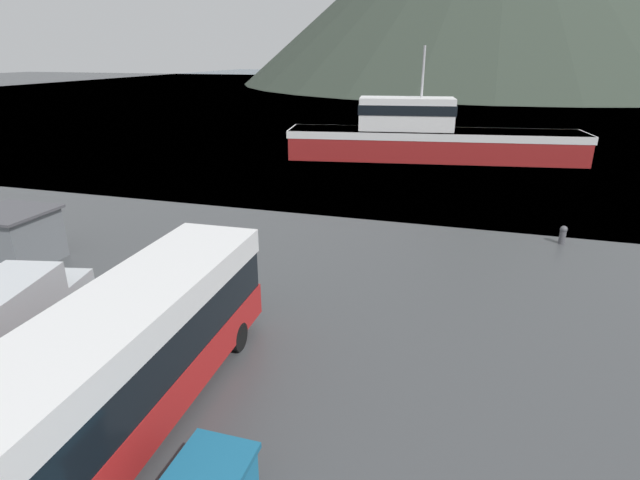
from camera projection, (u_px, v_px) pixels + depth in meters
water_surface at (455, 87)px, 135.31m from camera, size 240.00×240.00×0.00m
tour_bus at (121, 363)px, 11.61m from camera, size 2.94×11.44×3.41m
delivery_van at (16, 313)px, 15.13m from camera, size 3.01×5.58×2.44m
fishing_boat at (428, 137)px, 42.65m from camera, size 25.18×8.08×9.23m
dock_kiosk at (15, 237)px, 21.57m from camera, size 3.14×3.02×2.39m
mooring_bollard at (563, 234)px, 24.03m from camera, size 0.35×0.35×0.91m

